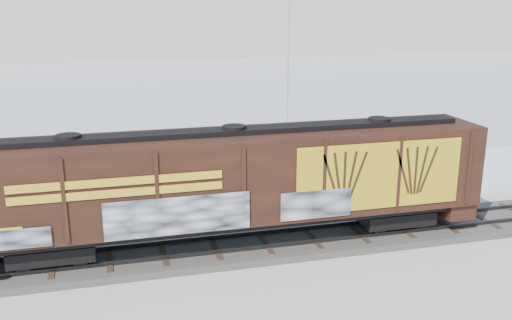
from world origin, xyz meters
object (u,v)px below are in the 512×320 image
object	(u,v)px
hopper_railcar	(235,179)
car_white	(253,179)
car_silver	(40,197)
flagpole	(289,91)
car_dark	(371,161)

from	to	relation	value
hopper_railcar	car_white	bearing A→B (deg)	70.12
car_silver	car_white	xyz separation A→B (m)	(10.39, 0.23, -0.03)
hopper_railcar	car_silver	size ratio (longest dim) A/B	4.90
hopper_railcar	car_white	size ratio (longest dim) A/B	4.92
car_white	flagpole	bearing A→B (deg)	-40.69
flagpole	car_silver	bearing A→B (deg)	-155.13
hopper_railcar	flagpole	xyz separation A→B (m)	(6.43, 13.25, 1.20)
flagpole	car_silver	size ratio (longest dim) A/B	2.80
flagpole	car_white	bearing A→B (deg)	-121.68
flagpole	car_dark	distance (m)	6.88
car_white	car_dark	size ratio (longest dim) A/B	0.87
car_white	hopper_railcar	bearing A→B (deg)	151.12
flagpole	car_dark	size ratio (longest dim) A/B	2.45
hopper_railcar	flagpole	size ratio (longest dim) A/B	1.75
car_white	car_dark	bearing A→B (deg)	-87.07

